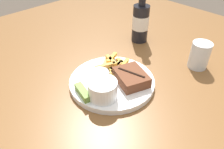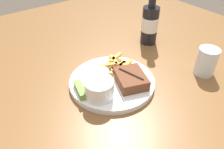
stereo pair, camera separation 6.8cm
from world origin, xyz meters
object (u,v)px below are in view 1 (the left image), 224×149
(drinking_glass, at_px, (200,55))
(pickle_spear, at_px, (83,92))
(dinner_plate, at_px, (112,82))
(beer_bottle, at_px, (141,21))
(steak_portion, at_px, (131,77))
(coleslaw_cup, at_px, (103,89))
(fork_utensil, at_px, (106,67))
(dipping_sauce_cup, at_px, (100,75))

(drinking_glass, bearing_deg, pickle_spear, -110.52)
(dinner_plate, xyz_separation_m, beer_bottle, (-0.13, 0.29, 0.08))
(beer_bottle, bearing_deg, steak_portion, -54.80)
(coleslaw_cup, height_order, pickle_spear, coleslaw_cup)
(coleslaw_cup, xyz_separation_m, fork_utensil, (-0.10, 0.11, -0.03))
(fork_utensil, distance_m, drinking_glass, 0.33)
(pickle_spear, height_order, drinking_glass, drinking_glass)
(coleslaw_cup, height_order, drinking_glass, drinking_glass)
(dipping_sauce_cup, distance_m, drinking_glass, 0.35)
(dipping_sauce_cup, relative_size, drinking_glass, 0.61)
(coleslaw_cup, height_order, fork_utensil, coleslaw_cup)
(coleslaw_cup, xyz_separation_m, drinking_glass, (0.10, 0.36, -0.00))
(beer_bottle, bearing_deg, pickle_spear, -72.96)
(fork_utensil, height_order, drinking_glass, drinking_glass)
(fork_utensil, bearing_deg, steak_portion, 29.23)
(pickle_spear, bearing_deg, fork_utensil, 111.01)
(steak_portion, bearing_deg, pickle_spear, -110.85)
(steak_portion, height_order, fork_utensil, steak_portion)
(dipping_sauce_cup, height_order, pickle_spear, dipping_sauce_cup)
(pickle_spear, bearing_deg, coleslaw_cup, 38.09)
(steak_portion, bearing_deg, drinking_glass, 69.67)
(pickle_spear, xyz_separation_m, fork_utensil, (-0.05, 0.14, -0.01))
(coleslaw_cup, relative_size, drinking_glass, 0.89)
(steak_portion, distance_m, coleslaw_cup, 0.11)
(coleslaw_cup, bearing_deg, fork_utensil, 133.48)
(beer_bottle, distance_m, drinking_glass, 0.27)
(drinking_glass, bearing_deg, dinner_plate, -116.21)
(drinking_glass, bearing_deg, steak_portion, -110.33)
(dinner_plate, xyz_separation_m, fork_utensil, (-0.06, 0.03, 0.01))
(steak_portion, bearing_deg, dinner_plate, -143.38)
(pickle_spear, bearing_deg, beer_bottle, 107.04)
(dinner_plate, height_order, dipping_sauce_cup, dipping_sauce_cup)
(steak_portion, bearing_deg, dipping_sauce_cup, -141.26)
(dinner_plate, relative_size, drinking_glass, 2.87)
(dinner_plate, relative_size, pickle_spear, 3.49)
(dinner_plate, distance_m, pickle_spear, 0.11)
(coleslaw_cup, distance_m, pickle_spear, 0.06)
(pickle_spear, xyz_separation_m, drinking_glass, (0.15, 0.40, 0.02))
(dinner_plate, xyz_separation_m, drinking_glass, (0.14, 0.29, 0.04))
(drinking_glass, bearing_deg, dipping_sauce_cup, -118.53)
(steak_portion, xyz_separation_m, drinking_glass, (0.09, 0.25, 0.01))
(steak_portion, height_order, drinking_glass, drinking_glass)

